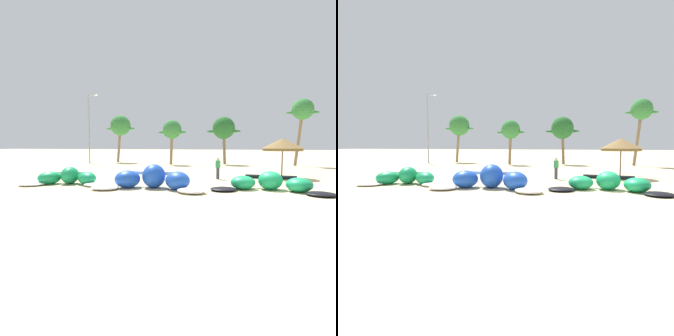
% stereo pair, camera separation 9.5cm
% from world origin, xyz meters
% --- Properties ---
extents(ground_plane, '(260.00, 260.00, 0.00)m').
position_xyz_m(ground_plane, '(0.00, 0.00, 0.00)').
color(ground_plane, beige).
extents(kite_far_left, '(5.85, 3.23, 1.14)m').
position_xyz_m(kite_far_left, '(-12.52, -0.38, 0.44)').
color(kite_far_left, white).
rests_on(kite_far_left, ground).
extents(kite_left, '(7.02, 3.18, 1.43)m').
position_xyz_m(kite_left, '(-6.65, -0.94, 0.55)').
color(kite_left, white).
rests_on(kite_left, ground).
extents(kite_left_of_center, '(6.75, 3.41, 1.07)m').
position_xyz_m(kite_left_of_center, '(0.05, -0.07, 0.41)').
color(kite_left_of_center, black).
rests_on(kite_left_of_center, ground).
extents(beach_umbrella_near_van, '(3.14, 3.14, 3.08)m').
position_xyz_m(beach_umbrella_near_van, '(1.66, 6.86, 2.59)').
color(beach_umbrella_near_van, brown).
rests_on(beach_umbrella_near_van, ground).
extents(person_near_kites, '(0.36, 0.24, 1.62)m').
position_xyz_m(person_near_kites, '(-3.17, 4.78, 0.82)').
color(person_near_kites, '#383842').
rests_on(person_near_kites, ground).
extents(palm_leftmost, '(4.45, 2.97, 6.85)m').
position_xyz_m(palm_leftmost, '(-18.37, 22.77, 5.28)').
color(palm_leftmost, '#7F6647').
rests_on(palm_leftmost, ground).
extents(palm_left, '(3.68, 2.45, 5.77)m').
position_xyz_m(palm_left, '(-9.99, 19.70, 4.44)').
color(palm_left, '#7F6647').
rests_on(palm_left, ground).
extents(palm_left_of_gap, '(4.38, 2.92, 6.23)m').
position_xyz_m(palm_left_of_gap, '(-3.50, 21.75, 4.70)').
color(palm_left_of_gap, brown).
rests_on(palm_left_of_gap, ground).
extents(palm_center_left, '(3.82, 2.55, 8.13)m').
position_xyz_m(palm_center_left, '(5.87, 21.02, 6.67)').
color(palm_center_left, '#7F6647').
rests_on(palm_center_left, ground).
extents(lamppost_west, '(1.50, 0.24, 9.40)m').
position_xyz_m(lamppost_west, '(-21.49, 19.40, 5.21)').
color(lamppost_west, gray).
rests_on(lamppost_west, ground).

